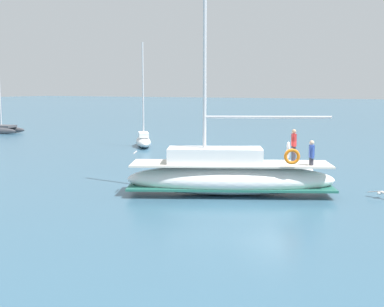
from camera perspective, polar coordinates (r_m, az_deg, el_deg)
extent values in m
plane|color=#38607A|center=(24.64, 8.65, -4.39)|extent=(400.00, 400.00, 0.00)
ellipsoid|color=white|center=(24.15, 4.22, -2.87)|extent=(6.23, 9.72, 1.40)
cube|color=#236656|center=(24.20, 4.21, -3.60)|extent=(6.17, 9.55, 0.10)
cube|color=beige|center=(24.03, 4.24, -1.13)|extent=(5.85, 9.20, 0.08)
cube|color=white|center=(23.96, 2.52, -0.20)|extent=(3.35, 4.63, 0.70)
cylinder|color=silver|center=(23.86, 1.42, 12.61)|extent=(0.16, 0.16, 11.37)
cylinder|color=#B7B7BC|center=(23.92, 8.32, 3.98)|extent=(2.54, 5.27, 0.12)
cylinder|color=silver|center=(24.23, -6.25, 0.13)|extent=(0.84, 0.43, 0.06)
torus|color=orange|center=(23.03, 10.92, -0.33)|extent=(0.42, 0.69, 0.70)
cylinder|color=#33333D|center=(24.23, 11.07, -0.13)|extent=(0.20, 0.20, 0.80)
cube|color=red|center=(24.15, 11.11, 1.47)|extent=(0.37, 0.32, 0.56)
sphere|color=tan|center=(24.12, 11.13, 2.39)|extent=(0.20, 0.20, 0.20)
cylinder|color=red|center=(23.94, 11.18, 1.30)|extent=(0.09, 0.09, 0.50)
cylinder|color=red|center=(24.37, 11.03, 1.41)|extent=(0.09, 0.09, 0.50)
cylinder|color=#33333D|center=(23.84, 12.96, -0.84)|extent=(0.20, 0.20, 0.35)
cube|color=#3351AD|center=(23.78, 12.99, 0.24)|extent=(0.37, 0.32, 0.56)
sphere|color=beige|center=(23.74, 13.02, 1.18)|extent=(0.20, 0.20, 0.20)
cylinder|color=#3351AD|center=(23.57, 13.09, 0.05)|extent=(0.09, 0.09, 0.50)
cylinder|color=#3351AD|center=(24.00, 12.90, 0.19)|extent=(0.09, 0.09, 0.50)
torus|color=silver|center=(24.17, 10.52, 0.39)|extent=(0.71, 0.38, 0.76)
ellipsoid|color=#4C4C51|center=(60.15, -19.47, 2.48)|extent=(1.09, 4.11, 0.66)
cube|color=#4C4C51|center=(59.51, -19.94, 2.83)|extent=(1.88, 2.47, 0.24)
cylinder|color=silver|center=(59.56, -20.31, 5.98)|extent=(0.11, 0.11, 6.33)
ellipsoid|color=white|center=(43.65, -5.36, 1.30)|extent=(4.85, 3.99, 0.83)
cube|color=white|center=(43.34, -5.35, 2.08)|extent=(2.12, 1.84, 0.40)
cylinder|color=silver|center=(43.03, -5.39, 6.93)|extent=(0.13, 0.13, 7.74)
ellipsoid|color=silver|center=(24.80, 19.92, -4.10)|extent=(0.40, 0.31, 0.16)
sphere|color=silver|center=(24.95, 20.14, -3.97)|extent=(0.11, 0.11, 0.11)
cone|color=gold|center=(25.01, 20.22, -3.98)|extent=(0.08, 0.06, 0.04)
cube|color=#9E9993|center=(24.94, 19.34, -3.97)|extent=(0.36, 0.59, 0.15)
sphere|color=silver|center=(29.35, 12.53, -2.15)|extent=(0.74, 0.74, 0.74)
cylinder|color=black|center=(29.30, 12.55, -1.57)|extent=(0.04, 0.04, 0.60)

